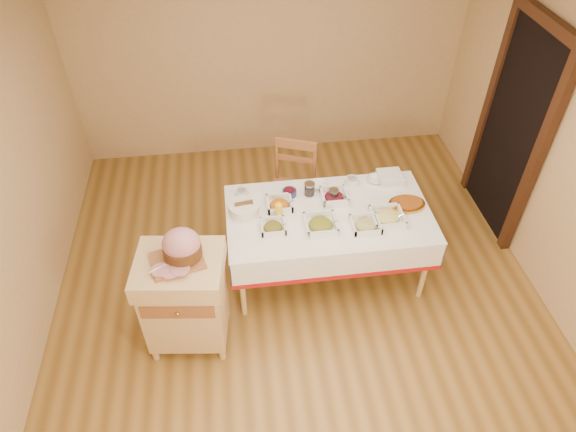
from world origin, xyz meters
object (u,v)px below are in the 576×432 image
Objects in this scene: preserve_jar_right at (334,195)px; bread_basket at (244,209)px; dining_table at (328,226)px; mustard_bottle at (279,211)px; brass_platter at (407,204)px; butcher_cart at (185,296)px; preserve_jar_left at (309,190)px; ham_on_board at (181,247)px; plate_stack at (390,177)px; dining_chair at (292,189)px.

bread_basket reaches higher than preserve_jar_right.
mustard_bottle is at bearing -179.13° from dining_table.
brass_platter is (0.64, -0.17, -0.03)m from preserve_jar_right.
preserve_jar_left is at bearing 37.39° from butcher_cart.
ham_on_board is 1.50× the size of bread_basket.
preserve_jar_left is (-0.13, 0.28, 0.22)m from dining_table.
preserve_jar_left reaches higher than bread_basket.
ham_on_board is 2.16m from plate_stack.
dining_chair is 0.51m from preserve_jar_left.
bread_basket reaches higher than dining_table.
dining_chair is at bearing 145.16° from brass_platter.
butcher_cart is 1.48m from preserve_jar_left.
preserve_jar_right is (0.31, -0.50, 0.29)m from dining_chair.
mustard_bottle is at bearing -19.79° from bread_basket.
bread_basket is at bearing -174.60° from preserve_jar_right.
dining_table is at bearing -7.60° from bread_basket.
dining_chair is 3.71× the size of bread_basket.
ham_on_board is (0.04, 0.03, 0.53)m from butcher_cart.
preserve_jar_right is at bearing 29.52° from ham_on_board.
preserve_jar_right is 0.63m from plate_stack.
plate_stack is (0.80, 0.11, -0.02)m from preserve_jar_left.
plate_stack is (1.95, 1.00, 0.25)m from butcher_cart.
bread_basket reaches higher than plate_stack.
mustard_bottle reaches higher than bread_basket.
mustard_bottle is (-0.32, -0.29, 0.03)m from preserve_jar_left.
butcher_cart is at bearing -144.53° from mustard_bottle.
brass_platter is at bearing 0.85° from dining_table.
dining_chair is 1.69m from ham_on_board.
preserve_jar_left is at bearing 16.35° from bread_basket.
butcher_cart is 2.20m from plate_stack.
plate_stack is (1.41, 0.29, -0.02)m from bread_basket.
bread_basket is 0.81× the size of brass_platter.
dining_chair is 5.16× the size of mustard_bottle.
mustard_bottle is 0.58× the size of brass_platter.
ham_on_board reaches higher than dining_chair.
dining_table is 0.74m from brass_platter.
ham_on_board is 3.62× the size of preserve_jar_right.
dining_table is 1.91× the size of butcher_cart.
ham_on_board is at bearing -155.40° from dining_table.
preserve_jar_right is at bearing 5.40° from bread_basket.
plate_stack is at bearing 19.73° from mustard_bottle.
dining_chair is 4.49× the size of plate_stack.
butcher_cart is 0.53m from ham_on_board.
preserve_jar_right is at bearing 165.44° from brass_platter.
butcher_cart is 0.93m from bread_basket.
dining_table is 14.23× the size of preserve_jar_left.
dining_table is at bearing 25.10° from butcher_cart.
butcher_cart is 7.43× the size of preserve_jar_left.
ham_on_board reaches higher than bread_basket.
preserve_jar_left is 0.43m from mustard_bottle.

